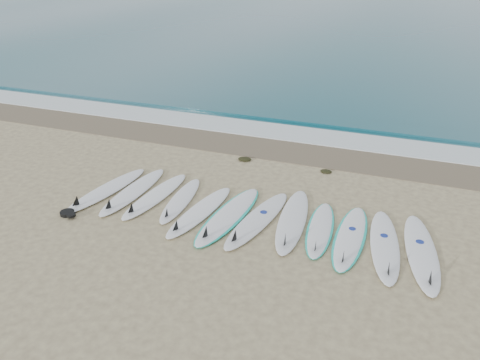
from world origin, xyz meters
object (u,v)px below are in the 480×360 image
(leash_coil, at_px, (68,213))
(surfboard_0, at_px, (105,190))
(surfboard_11, at_px, (422,253))
(surfboard_6, at_px, (256,220))

(leash_coil, bearing_deg, surfboard_0, 83.72)
(surfboard_0, height_order, leash_coil, surfboard_0)
(surfboard_0, distance_m, surfboard_11, 7.45)
(surfboard_6, height_order, surfboard_11, surfboard_11)
(surfboard_0, bearing_deg, surfboard_11, 8.03)
(surfboard_6, distance_m, surfboard_11, 3.47)
(surfboard_11, relative_size, leash_coil, 6.30)
(surfboard_6, relative_size, surfboard_11, 0.99)
(surfboard_0, bearing_deg, leash_coil, -87.48)
(surfboard_0, xyz_separation_m, surfboard_11, (7.45, -0.10, 0.00))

